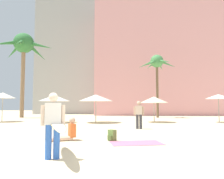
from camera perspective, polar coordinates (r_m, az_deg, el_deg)
name	(u,v)px	position (r m, az deg, el deg)	size (l,w,h in m)	color
ground	(107,162)	(5.55, -1.30, -18.02)	(120.00, 120.00, 0.00)	beige
hotel_pink	(154,64)	(37.22, 10.61, 6.52)	(18.02, 11.13, 16.42)	pink
hotel_tower_gray	(77,52)	(43.75, -8.95, 9.52)	(12.23, 10.67, 23.36)	#A8A8A3
palm_tree_far_left	(157,65)	(26.74, 11.35, 6.20)	(4.33, 4.09, 7.29)	brown
palm_tree_left	(24,47)	(28.64, -21.58, 9.91)	(6.65, 6.59, 9.88)	#896B4C
cafe_umbrella_0	(154,100)	(18.88, 10.62, -2.56)	(2.30, 2.30, 2.11)	gray
cafe_umbrella_1	(54,98)	(18.69, -14.46, -2.15)	(2.46, 2.46, 2.19)	gray
cafe_umbrella_2	(218,97)	(20.22, 25.44, -1.64)	(2.05, 2.05, 2.28)	gray
cafe_umbrella_3	(3,95)	(21.26, -26.04, -1.33)	(2.10, 2.10, 2.48)	gray
cafe_umbrella_4	(96,98)	(18.15, -4.12, -2.13)	(2.79, 2.79, 2.25)	gray
beach_towel	(136,143)	(8.25, 6.18, -13.38)	(1.82, 1.09, 0.01)	#EF6684
backpack	(112,136)	(8.70, -0.01, -11.63)	(0.35, 0.35, 0.42)	#5B7838
person_near_left	(54,122)	(6.01, -14.47, -8.08)	(1.44, 2.88, 1.66)	blue
person_mid_right	(139,114)	(13.19, 6.87, -6.12)	(0.61, 0.28, 1.61)	#3D3D42
person_far_left	(67,133)	(8.97, -11.34, -10.70)	(1.05, 0.79, 0.89)	#D1A889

